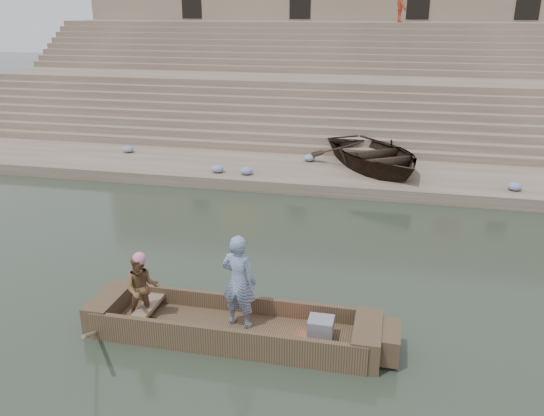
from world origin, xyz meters
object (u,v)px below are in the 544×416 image
(main_rowboat, at_px, (232,332))
(standing_man, at_px, (239,281))
(pedestrian, at_px, (402,4))
(rowing_man, at_px, (142,288))
(beached_rowboat, at_px, (374,154))
(television, at_px, (320,328))

(main_rowboat, height_order, standing_man, standing_man)
(standing_man, distance_m, pedestrian, 24.78)
(main_rowboat, xyz_separation_m, pedestrian, (2.65, 24.27, 6.01))
(pedestrian, bearing_deg, standing_man, 157.51)
(standing_man, relative_size, rowing_man, 1.35)
(beached_rowboat, bearing_deg, rowing_man, -140.69)
(beached_rowboat, height_order, pedestrian, pedestrian)
(television, bearing_deg, rowing_man, -177.94)
(main_rowboat, xyz_separation_m, television, (1.69, -0.00, 0.31))
(standing_man, height_order, television, standing_man)
(television, bearing_deg, beached_rowboat, 87.83)
(standing_man, xyz_separation_m, beached_rowboat, (1.99, 11.04, -0.21))
(pedestrian, bearing_deg, television, 161.22)
(standing_man, xyz_separation_m, television, (1.57, -0.12, -0.73))
(main_rowboat, relative_size, television, 10.87)
(main_rowboat, relative_size, pedestrian, 2.72)
(main_rowboat, bearing_deg, television, -0.00)
(standing_man, relative_size, pedestrian, 1.01)
(beached_rowboat, bearing_deg, pedestrian, 55.83)
(beached_rowboat, xyz_separation_m, pedestrian, (0.54, 13.11, 5.19))
(main_rowboat, distance_m, pedestrian, 25.14)
(television, relative_size, beached_rowboat, 0.09)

